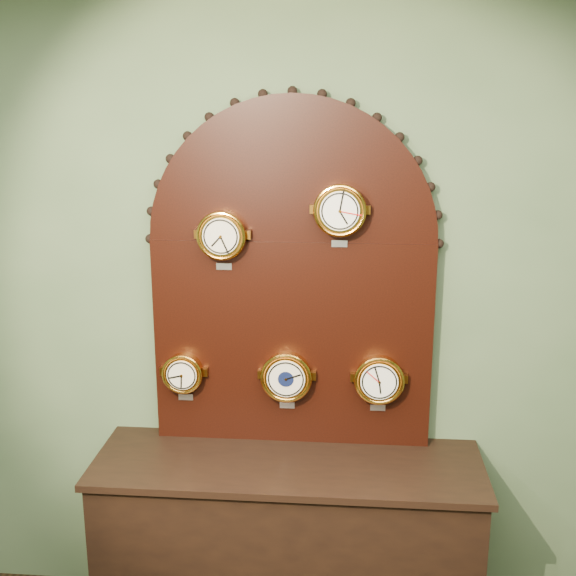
# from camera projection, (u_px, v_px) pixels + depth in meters

# --- Properties ---
(wall_back) EXTENTS (4.00, 0.00, 4.00)m
(wall_back) POSITION_uv_depth(u_px,v_px,m) (293.00, 313.00, 3.18)
(wall_back) COLOR #4F6746
(wall_back) RESTS_ON ground
(shop_counter) EXTENTS (1.60, 0.50, 0.80)m
(shop_counter) POSITION_uv_depth(u_px,v_px,m) (288.00, 551.00, 3.18)
(shop_counter) COLOR black
(shop_counter) RESTS_ON ground_plane
(display_board) EXTENTS (1.26, 0.06, 1.53)m
(display_board) POSITION_uv_depth(u_px,v_px,m) (292.00, 265.00, 3.08)
(display_board) COLOR black
(display_board) RESTS_ON shop_counter
(roman_clock) EXTENTS (0.20, 0.08, 0.26)m
(roman_clock) POSITION_uv_depth(u_px,v_px,m) (222.00, 235.00, 3.00)
(roman_clock) COLOR gold
(roman_clock) RESTS_ON display_board
(arabic_clock) EXTENTS (0.21, 0.08, 0.27)m
(arabic_clock) POSITION_uv_depth(u_px,v_px,m) (340.00, 210.00, 2.93)
(arabic_clock) COLOR gold
(arabic_clock) RESTS_ON display_board
(hygrometer) EXTENTS (0.18, 0.08, 0.23)m
(hygrometer) POSITION_uv_depth(u_px,v_px,m) (183.00, 373.00, 3.17)
(hygrometer) COLOR gold
(hygrometer) RESTS_ON display_board
(barometer) EXTENTS (0.22, 0.08, 0.27)m
(barometer) POSITION_uv_depth(u_px,v_px,m) (286.00, 376.00, 3.13)
(barometer) COLOR gold
(barometer) RESTS_ON display_board
(tide_clock) EXTENTS (0.21, 0.08, 0.27)m
(tide_clock) POSITION_uv_depth(u_px,v_px,m) (379.00, 379.00, 3.10)
(tide_clock) COLOR gold
(tide_clock) RESTS_ON display_board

